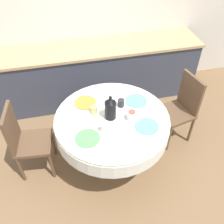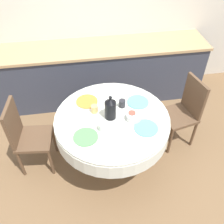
% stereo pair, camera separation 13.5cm
% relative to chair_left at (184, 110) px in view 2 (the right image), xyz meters
% --- Properties ---
extents(ground_plane, '(12.00, 12.00, 0.00)m').
position_rel_chair_left_xyz_m(ground_plane, '(-0.96, -0.22, -0.53)').
color(ground_plane, brown).
extents(wall_back, '(7.00, 0.05, 2.60)m').
position_rel_chair_left_xyz_m(wall_back, '(-0.96, 1.44, 0.77)').
color(wall_back, silver).
rests_on(wall_back, ground_plane).
extents(kitchen_counter, '(3.24, 0.64, 0.91)m').
position_rel_chair_left_xyz_m(kitchen_counter, '(-0.96, 1.10, -0.07)').
color(kitchen_counter, '#383D4C').
rests_on(kitchen_counter, ground_plane).
extents(dining_table, '(1.28, 1.28, 0.75)m').
position_rel_chair_left_xyz_m(dining_table, '(-0.96, -0.22, 0.09)').
color(dining_table, tan).
rests_on(dining_table, ground_plane).
extents(chair_left, '(0.48, 0.48, 0.95)m').
position_rel_chair_left_xyz_m(chair_left, '(0.00, 0.00, 0.00)').
color(chair_left, brown).
rests_on(chair_left, ground_plane).
extents(chair_right, '(0.44, 0.44, 0.95)m').
position_rel_chair_left_xyz_m(chair_right, '(-1.94, -0.11, 0.00)').
color(chair_right, brown).
rests_on(chair_right, ground_plane).
extents(plate_near_left, '(0.25, 0.25, 0.01)m').
position_rel_chair_left_xyz_m(plate_near_left, '(-1.27, -0.46, 0.23)').
color(plate_near_left, '#5BA85B').
rests_on(plate_near_left, dining_table).
extents(cup_near_left, '(0.08, 0.08, 0.09)m').
position_rel_chair_left_xyz_m(cup_near_left, '(-1.09, -0.39, 0.26)').
color(cup_near_left, white).
rests_on(cup_near_left, dining_table).
extents(plate_near_right, '(0.25, 0.25, 0.01)m').
position_rel_chair_left_xyz_m(plate_near_right, '(-0.63, -0.44, 0.23)').
color(plate_near_right, '#60BCB7').
rests_on(plate_near_right, dining_table).
extents(cup_near_right, '(0.08, 0.08, 0.09)m').
position_rel_chair_left_xyz_m(cup_near_right, '(-0.75, -0.27, 0.26)').
color(cup_near_right, '#CC4C3D').
rests_on(cup_near_right, dining_table).
extents(plate_far_left, '(0.25, 0.25, 0.01)m').
position_rel_chair_left_xyz_m(plate_far_left, '(-1.21, 0.09, 0.23)').
color(plate_far_left, orange).
rests_on(plate_far_left, dining_table).
extents(cup_far_left, '(0.08, 0.08, 0.09)m').
position_rel_chair_left_xyz_m(cup_far_left, '(-1.14, -0.10, 0.26)').
color(cup_far_left, '#DBB766').
rests_on(cup_far_left, dining_table).
extents(plate_far_right, '(0.25, 0.25, 0.01)m').
position_rel_chair_left_xyz_m(plate_far_right, '(-0.62, -0.02, 0.23)').
color(plate_far_right, '#60BCB7').
rests_on(plate_far_right, dining_table).
extents(cup_far_right, '(0.08, 0.08, 0.09)m').
position_rel_chair_left_xyz_m(cup_far_right, '(-0.82, -0.05, 0.26)').
color(cup_far_right, '#28282D').
rests_on(cup_far_right, dining_table).
extents(coffee_carafe, '(0.12, 0.12, 0.30)m').
position_rel_chair_left_xyz_m(coffee_carafe, '(-0.98, -0.21, 0.35)').
color(coffee_carafe, black).
rests_on(coffee_carafe, dining_table).
extents(fruit_bowl, '(0.16, 0.16, 0.08)m').
position_rel_chair_left_xyz_m(fruit_bowl, '(-0.73, -0.29, 0.26)').
color(fruit_bowl, silver).
rests_on(fruit_bowl, dining_table).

